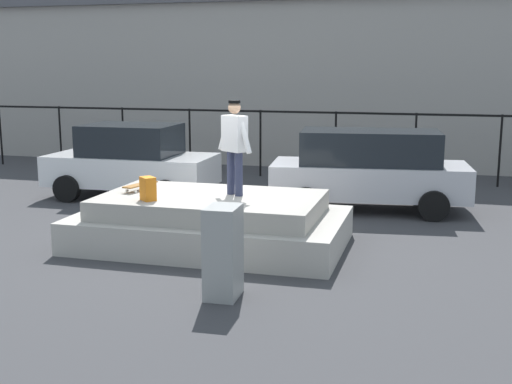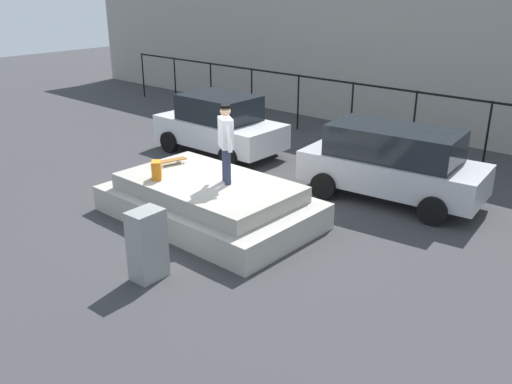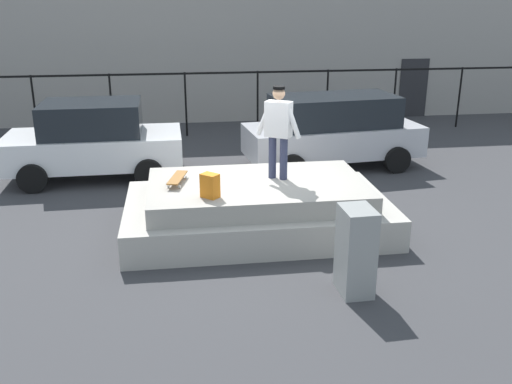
{
  "view_description": "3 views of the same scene",
  "coord_description": "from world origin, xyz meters",
  "px_view_note": "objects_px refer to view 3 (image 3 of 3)",
  "views": [
    {
      "loc": [
        3.83,
        -11.11,
        3.19
      ],
      "look_at": [
        0.49,
        1.0,
        0.76
      ],
      "focal_mm": 46.21,
      "sensor_mm": 36.0,
      "label": 1
    },
    {
      "loc": [
        8.16,
        -7.93,
        4.99
      ],
      "look_at": [
        0.38,
        0.87,
        0.4
      ],
      "focal_mm": 38.37,
      "sensor_mm": 36.0,
      "label": 2
    },
    {
      "loc": [
        -1.37,
        -9.79,
        4.1
      ],
      "look_at": [
        0.12,
        0.7,
        0.38
      ],
      "focal_mm": 39.64,
      "sensor_mm": 36.0,
      "label": 3
    }
  ],
  "objects_px": {
    "car_white_sedan_near": "(94,140)",
    "utility_box": "(356,251)",
    "skateboarder": "(278,126)",
    "car_silver_hatchback_mid": "(333,130)",
    "skateboard": "(177,178)",
    "backpack": "(210,186)"
  },
  "relations": [
    {
      "from": "car_white_sedan_near",
      "to": "utility_box",
      "type": "bearing_deg",
      "value": -54.62
    },
    {
      "from": "skateboarder",
      "to": "car_white_sedan_near",
      "type": "height_order",
      "value": "skateboarder"
    },
    {
      "from": "car_white_sedan_near",
      "to": "car_silver_hatchback_mid",
      "type": "bearing_deg",
      "value": 0.56
    },
    {
      "from": "skateboarder",
      "to": "skateboard",
      "type": "distance_m",
      "value": 2.02
    },
    {
      "from": "backpack",
      "to": "car_silver_hatchback_mid",
      "type": "relative_size",
      "value": 0.09
    },
    {
      "from": "backpack",
      "to": "car_white_sedan_near",
      "type": "bearing_deg",
      "value": 161.96
    },
    {
      "from": "car_silver_hatchback_mid",
      "to": "skateboarder",
      "type": "bearing_deg",
      "value": -119.71
    },
    {
      "from": "utility_box",
      "to": "skateboard",
      "type": "bearing_deg",
      "value": 131.14
    },
    {
      "from": "car_white_sedan_near",
      "to": "utility_box",
      "type": "relative_size",
      "value": 3.12
    },
    {
      "from": "skateboard",
      "to": "backpack",
      "type": "distance_m",
      "value": 0.98
    },
    {
      "from": "skateboarder",
      "to": "car_silver_hatchback_mid",
      "type": "distance_m",
      "value": 4.18
    },
    {
      "from": "car_white_sedan_near",
      "to": "utility_box",
      "type": "distance_m",
      "value": 7.55
    },
    {
      "from": "car_white_sedan_near",
      "to": "skateboard",
      "type": "bearing_deg",
      "value": -61.74
    },
    {
      "from": "backpack",
      "to": "skateboard",
      "type": "bearing_deg",
      "value": 165.87
    },
    {
      "from": "skateboard",
      "to": "car_white_sedan_near",
      "type": "height_order",
      "value": "car_white_sedan_near"
    },
    {
      "from": "car_white_sedan_near",
      "to": "skateboarder",
      "type": "bearing_deg",
      "value": -43.17
    },
    {
      "from": "skateboarder",
      "to": "backpack",
      "type": "bearing_deg",
      "value": -146.56
    },
    {
      "from": "skateboarder",
      "to": "car_white_sedan_near",
      "type": "bearing_deg",
      "value": 136.83
    },
    {
      "from": "utility_box",
      "to": "backpack",
      "type": "bearing_deg",
      "value": 134.84
    },
    {
      "from": "car_silver_hatchback_mid",
      "to": "skateboard",
      "type": "bearing_deg",
      "value": -137.03
    },
    {
      "from": "car_white_sedan_near",
      "to": "utility_box",
      "type": "height_order",
      "value": "car_white_sedan_near"
    },
    {
      "from": "car_silver_hatchback_mid",
      "to": "car_white_sedan_near",
      "type": "bearing_deg",
      "value": -179.44
    }
  ]
}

